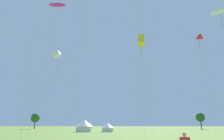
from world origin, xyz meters
TOP-DOWN VIEW (x-y plane):
  - kite_yellow_box at (5.99, 36.72)m, footprint 2.20×2.84m
  - kite_white_delta at (-12.32, 37.73)m, footprint 2.71×3.05m
  - kite_magenta_parafoil at (-12.37, 34.95)m, footprint 3.78×1.76m
  - kite_white_parafoil at (18.22, 27.21)m, footprint 3.09×3.38m
  - kite_red_delta at (25.21, 54.09)m, footprint 3.21×3.69m
  - festival_tent_center at (-9.28, 55.75)m, footprint 5.00×5.00m
  - festival_tent_right at (-2.55, 55.75)m, footprint 3.70×3.70m
  - tree_distant_left at (-37.38, 85.72)m, footprint 3.97×3.97m
  - tree_distant_right at (34.80, 85.69)m, footprint 3.79×3.79m

SIDE VIEW (x-z plane):
  - festival_tent_right at x=-2.55m, z-range 0.13..2.53m
  - festival_tent_center at x=-9.28m, z-range 0.17..3.42m
  - tree_distant_left at x=-37.38m, z-range 1.39..8.19m
  - tree_distant_right at x=34.80m, z-range 1.49..8.32m
  - kite_white_delta at x=-12.32m, z-range 8.01..26.23m
  - kite_yellow_box at x=5.99m, z-range 8.97..29.96m
  - kite_white_parafoil at x=18.22m, z-range 9.85..30.71m
  - kite_red_delta at x=25.21m, z-range 13.09..42.09m
  - kite_magenta_parafoil at x=-12.37m, z-range 13.52..41.85m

